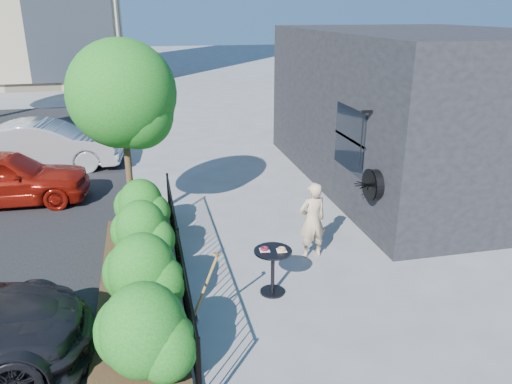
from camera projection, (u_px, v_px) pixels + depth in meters
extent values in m
plane|color=gray|center=(265.00, 277.00, 8.92)|extent=(120.00, 120.00, 0.00)
cube|color=black|center=(423.00, 107.00, 13.49)|extent=(6.00, 9.00, 4.00)
cube|color=black|center=(350.00, 139.00, 11.01)|extent=(0.04, 1.60, 1.40)
cube|color=black|center=(350.00, 139.00, 11.02)|extent=(0.05, 1.70, 0.06)
cylinder|color=black|center=(374.00, 185.00, 9.81)|extent=(0.18, 0.60, 0.60)
cylinder|color=black|center=(369.00, 185.00, 9.79)|extent=(0.03, 0.64, 0.64)
cube|color=black|center=(367.00, 112.00, 9.80)|extent=(0.25, 0.06, 0.06)
cylinder|color=black|center=(362.00, 139.00, 9.97)|extent=(0.02, 0.02, 1.05)
cylinder|color=black|center=(200.00, 378.00, 5.67)|extent=(0.05, 0.05, 1.10)
cylinder|color=black|center=(179.00, 258.00, 8.42)|extent=(0.05, 0.05, 1.10)
cylinder|color=black|center=(169.00, 197.00, 11.16)|extent=(0.05, 0.05, 1.10)
cube|color=black|center=(177.00, 230.00, 8.24)|extent=(0.03, 6.00, 0.03)
cube|color=black|center=(181.00, 281.00, 8.57)|extent=(0.03, 6.00, 0.03)
cylinder|color=black|center=(199.00, 372.00, 5.76)|extent=(0.02, 0.02, 1.04)
cylinder|color=black|center=(197.00, 361.00, 5.95)|extent=(0.02, 0.02, 1.04)
cylinder|color=black|center=(195.00, 351.00, 6.13)|extent=(0.02, 0.02, 1.04)
cylinder|color=black|center=(193.00, 341.00, 6.31)|extent=(0.02, 0.02, 1.04)
cylinder|color=black|center=(192.00, 331.00, 6.50)|extent=(0.02, 0.02, 1.04)
cylinder|color=black|center=(190.00, 323.00, 6.68)|extent=(0.02, 0.02, 1.04)
cylinder|color=black|center=(189.00, 314.00, 6.86)|extent=(0.02, 0.02, 1.04)
cylinder|color=black|center=(188.00, 306.00, 7.05)|extent=(0.02, 0.02, 1.04)
cylinder|color=black|center=(186.00, 299.00, 7.23)|extent=(0.02, 0.02, 1.04)
cylinder|color=black|center=(185.00, 292.00, 7.41)|extent=(0.02, 0.02, 1.04)
cylinder|color=black|center=(184.00, 285.00, 7.59)|extent=(0.02, 0.02, 1.04)
cylinder|color=black|center=(183.00, 278.00, 7.78)|extent=(0.02, 0.02, 1.04)
cylinder|color=black|center=(182.00, 272.00, 7.96)|extent=(0.02, 0.02, 1.04)
cylinder|color=black|center=(181.00, 266.00, 8.14)|extent=(0.02, 0.02, 1.04)
cylinder|color=black|center=(180.00, 261.00, 8.33)|extent=(0.02, 0.02, 1.04)
cylinder|color=black|center=(179.00, 255.00, 8.51)|extent=(0.02, 0.02, 1.04)
cylinder|color=black|center=(178.00, 250.00, 8.69)|extent=(0.02, 0.02, 1.04)
cylinder|color=black|center=(177.00, 245.00, 8.88)|extent=(0.02, 0.02, 1.04)
cylinder|color=black|center=(176.00, 240.00, 9.06)|extent=(0.02, 0.02, 1.04)
cylinder|color=black|center=(175.00, 236.00, 9.24)|extent=(0.02, 0.02, 1.04)
cylinder|color=black|center=(175.00, 231.00, 9.43)|extent=(0.02, 0.02, 1.04)
cylinder|color=black|center=(174.00, 227.00, 9.61)|extent=(0.02, 0.02, 1.04)
cylinder|color=black|center=(173.00, 223.00, 9.79)|extent=(0.02, 0.02, 1.04)
cylinder|color=black|center=(172.00, 219.00, 9.97)|extent=(0.02, 0.02, 1.04)
cylinder|color=black|center=(172.00, 215.00, 10.16)|extent=(0.02, 0.02, 1.04)
cylinder|color=black|center=(171.00, 212.00, 10.34)|extent=(0.02, 0.02, 1.04)
cylinder|color=black|center=(171.00, 208.00, 10.52)|extent=(0.02, 0.02, 1.04)
cylinder|color=black|center=(170.00, 205.00, 10.71)|extent=(0.02, 0.02, 1.04)
cylinder|color=black|center=(169.00, 201.00, 10.89)|extent=(0.02, 0.02, 1.04)
cylinder|color=black|center=(169.00, 198.00, 11.07)|extent=(0.02, 0.02, 1.04)
cube|color=#382616|center=(139.00, 289.00, 8.45)|extent=(1.30, 6.00, 0.08)
ellipsoid|color=#175A14|center=(144.00, 332.00, 6.23)|extent=(1.10, 1.10, 1.24)
ellipsoid|color=#175A14|center=(143.00, 271.00, 7.69)|extent=(1.10, 1.10, 1.24)
ellipsoid|color=#175A14|center=(142.00, 231.00, 9.07)|extent=(1.10, 1.10, 1.24)
ellipsoid|color=#175A14|center=(141.00, 204.00, 10.35)|extent=(1.10, 1.10, 1.24)
cylinder|color=#3F2B19|center=(129.00, 174.00, 10.59)|extent=(0.14, 0.14, 2.40)
sphere|color=#175A14|center=(122.00, 97.00, 10.03)|extent=(2.20, 2.20, 2.20)
sphere|color=#175A14|center=(139.00, 114.00, 10.02)|extent=(1.43, 1.43, 1.43)
cylinder|color=black|center=(273.00, 251.00, 8.15)|extent=(0.63, 0.63, 0.03)
cylinder|color=black|center=(273.00, 272.00, 8.29)|extent=(0.06, 0.06, 0.76)
cylinder|color=black|center=(272.00, 291.00, 8.42)|extent=(0.42, 0.42, 0.03)
cube|color=white|center=(265.00, 250.00, 8.15)|extent=(0.17, 0.17, 0.01)
cube|color=white|center=(282.00, 250.00, 8.14)|extent=(0.17, 0.17, 0.01)
torus|color=#550E2B|center=(265.00, 249.00, 8.14)|extent=(0.14, 0.14, 0.05)
torus|color=tan|center=(282.00, 249.00, 8.13)|extent=(0.14, 0.14, 0.05)
imported|color=tan|center=(312.00, 220.00, 9.42)|extent=(0.59, 0.43, 1.49)
cylinder|color=brown|center=(205.00, 288.00, 7.29)|extent=(0.45, 0.04, 1.06)
cube|color=gray|center=(195.00, 323.00, 7.45)|extent=(0.11, 0.16, 0.23)
cylinder|color=brown|center=(215.00, 254.00, 7.14)|extent=(0.09, 0.09, 0.06)
imported|color=maroon|center=(3.00, 178.00, 12.03)|extent=(4.00, 1.71, 1.35)
imported|color=#ACACB1|center=(47.00, 145.00, 14.79)|extent=(4.43, 1.86, 1.42)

